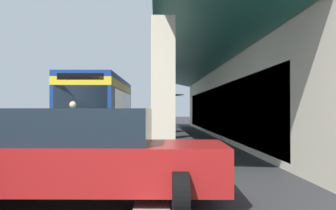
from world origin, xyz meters
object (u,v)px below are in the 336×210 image
at_px(transit_bus, 100,102).
at_px(parked_sedan_red, 78,155).
at_px(potted_palm, 169,120).
at_px(pedestrian, 73,124).

relative_size(transit_bus, parked_sedan_red, 2.52).
distance_m(parked_sedan_red, potted_palm, 21.24).
xyz_separation_m(transit_bus, potted_palm, (-4.65, 3.94, -1.10)).
bearing_deg(pedestrian, potted_palm, 165.07).
relative_size(parked_sedan_red, potted_palm, 1.74).
bearing_deg(parked_sedan_red, potted_palm, 174.40).
distance_m(transit_bus, pedestrian, 9.04).
bearing_deg(potted_palm, transit_bus, -40.26).
relative_size(parked_sedan_red, pedestrian, 2.59).
distance_m(transit_bus, potted_palm, 6.19).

